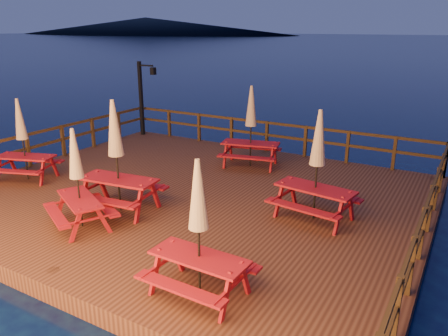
# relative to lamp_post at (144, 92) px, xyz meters

# --- Properties ---
(ground) EXTENTS (500.00, 500.00, 0.00)m
(ground) POSITION_rel_lamp_post_xyz_m (5.39, -4.55, -2.20)
(ground) COLOR #050931
(ground) RESTS_ON ground
(deck) EXTENTS (12.00, 10.00, 0.40)m
(deck) POSITION_rel_lamp_post_xyz_m (5.39, -4.55, -2.00)
(deck) COLOR #402014
(deck) RESTS_ON ground
(deck_piles) EXTENTS (11.44, 9.44, 1.40)m
(deck_piles) POSITION_rel_lamp_post_xyz_m (5.39, -4.55, -2.50)
(deck_piles) COLOR #362411
(deck_piles) RESTS_ON ground
(railing) EXTENTS (11.80, 9.75, 1.10)m
(railing) POSITION_rel_lamp_post_xyz_m (5.39, -2.77, -1.03)
(railing) COLOR #362411
(railing) RESTS_ON deck
(lamp_post) EXTENTS (0.85, 0.18, 3.00)m
(lamp_post) POSITION_rel_lamp_post_xyz_m (0.00, 0.00, 0.00)
(lamp_post) COLOR black
(lamp_post) RESTS_ON deck
(headland_left) EXTENTS (180.00, 84.00, 9.00)m
(headland_left) POSITION_rel_lamp_post_xyz_m (-154.61, 185.45, 2.30)
(headland_left) COLOR black
(headland_left) RESTS_ON ground
(picnic_table_0) EXTENTS (1.71, 1.42, 2.41)m
(picnic_table_0) POSITION_rel_lamp_post_xyz_m (8.18, -8.40, -0.55)
(picnic_table_0) COLOR maroon
(picnic_table_0) RESTS_ON deck
(picnic_table_1) EXTENTS (2.01, 1.89, 2.28)m
(picnic_table_1) POSITION_rel_lamp_post_xyz_m (4.41, -7.53, -0.61)
(picnic_table_1) COLOR maroon
(picnic_table_1) RESTS_ON deck
(picnic_table_2) EXTENTS (2.12, 1.88, 2.59)m
(picnic_table_2) POSITION_rel_lamp_post_xyz_m (5.68, -1.58, -0.45)
(picnic_table_2) COLOR maroon
(picnic_table_2) RESTS_ON deck
(picnic_table_3) EXTENTS (2.09, 1.79, 2.74)m
(picnic_table_3) POSITION_rel_lamp_post_xyz_m (4.51, -6.39, -0.37)
(picnic_table_3) COLOR maroon
(picnic_table_3) RESTS_ON deck
(picnic_table_4) EXTENTS (2.01, 1.73, 2.61)m
(picnic_table_4) POSITION_rel_lamp_post_xyz_m (8.84, -4.48, -0.44)
(picnic_table_4) COLOR maroon
(picnic_table_4) RESTS_ON deck
(picnic_table_5) EXTENTS (2.05, 1.87, 2.41)m
(picnic_table_5) POSITION_rel_lamp_post_xyz_m (0.55, -6.08, -0.55)
(picnic_table_5) COLOR maroon
(picnic_table_5) RESTS_ON deck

